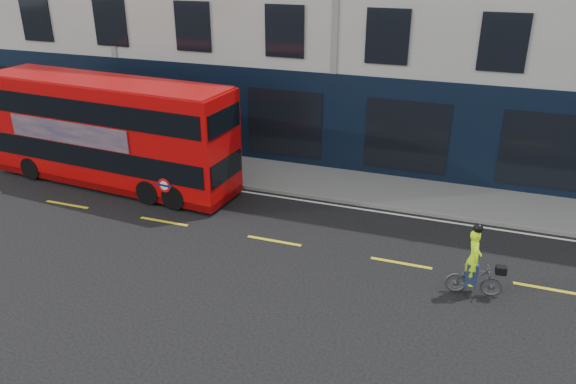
% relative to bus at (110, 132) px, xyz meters
% --- Properties ---
extents(ground, '(120.00, 120.00, 0.00)m').
position_rel_bus_xyz_m(ground, '(7.49, -3.80, -2.09)').
color(ground, black).
rests_on(ground, ground).
extents(pavement, '(60.00, 3.00, 0.12)m').
position_rel_bus_xyz_m(pavement, '(7.49, 2.70, -2.03)').
color(pavement, slate).
rests_on(pavement, ground).
extents(kerb, '(60.00, 0.12, 0.13)m').
position_rel_bus_xyz_m(kerb, '(7.49, 1.20, -2.03)').
color(kerb, slate).
rests_on(kerb, ground).
extents(road_edge_line, '(58.00, 0.10, 0.01)m').
position_rel_bus_xyz_m(road_edge_line, '(7.49, 0.90, -2.09)').
color(road_edge_line, silver).
rests_on(road_edge_line, ground).
extents(lane_dashes, '(58.00, 0.12, 0.01)m').
position_rel_bus_xyz_m(lane_dashes, '(7.49, -2.30, -2.09)').
color(lane_dashes, gold).
rests_on(lane_dashes, ground).
extents(bus, '(10.27, 3.08, 4.08)m').
position_rel_bus_xyz_m(bus, '(0.00, 0.00, 0.00)').
color(bus, '#BC0708').
rests_on(bus, ground).
extents(cyclist, '(1.53, 0.62, 2.10)m').
position_rel_bus_xyz_m(cyclist, '(13.51, -3.24, -1.38)').
color(cyclist, '#4D5052').
rests_on(cyclist, ground).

